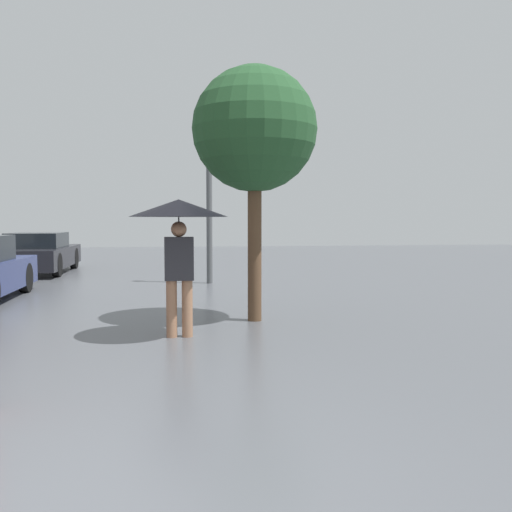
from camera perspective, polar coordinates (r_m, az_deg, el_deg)
name	(u,v)px	position (r m, az deg, el deg)	size (l,w,h in m)	color
pedestrian	(179,220)	(7.44, -7.73, 3.57)	(1.28, 1.28, 1.79)	#9E7051
parked_car_farthest	(39,254)	(17.64, -20.84, 0.22)	(1.65, 4.40, 1.17)	black
tree	(255,131)	(8.69, -0.14, 12.40)	(1.87, 1.87, 3.82)	brown
street_lamp	(209,189)	(13.81, -4.70, 6.70)	(0.29, 0.29, 3.83)	#515456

